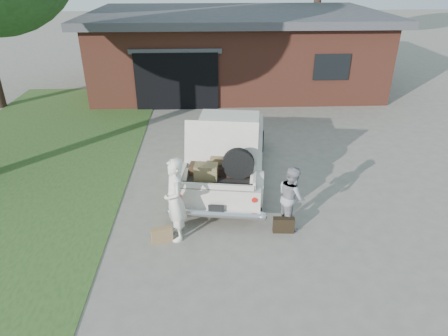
{
  "coord_description": "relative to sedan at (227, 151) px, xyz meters",
  "views": [
    {
      "loc": [
        -0.35,
        -7.32,
        5.18
      ],
      "look_at": [
        0.0,
        0.6,
        1.1
      ],
      "focal_mm": 32.0,
      "sensor_mm": 36.0,
      "label": 1
    }
  ],
  "objects": [
    {
      "name": "grass_strip",
      "position": [
        -5.65,
        0.74,
        -0.74
      ],
      "size": [
        6.0,
        16.0,
        0.02
      ],
      "primitive_type": "cube",
      "color": "#2D4C1E",
      "rests_on": "ground"
    },
    {
      "name": "house",
      "position": [
        0.84,
        9.21,
        0.92
      ],
      "size": [
        12.8,
        7.8,
        3.3
      ],
      "color": "brown",
      "rests_on": "ground"
    },
    {
      "name": "woman_left",
      "position": [
        -1.18,
        -2.67,
        0.17
      ],
      "size": [
        0.61,
        0.76,
        1.82
      ],
      "primitive_type": "imported",
      "rotation": [
        0.0,
        0.0,
        -1.28
      ],
      "color": "white",
      "rests_on": "ground"
    },
    {
      "name": "suitcase_left",
      "position": [
        -1.49,
        -2.83,
        -0.58
      ],
      "size": [
        0.46,
        0.25,
        0.34
      ],
      "primitive_type": "cube",
      "rotation": [
        0.0,
        0.0,
        0.26
      ],
      "color": "#98764D",
      "rests_on": "ground"
    },
    {
      "name": "ground",
      "position": [
        -0.15,
        -2.26,
        -0.75
      ],
      "size": [
        90.0,
        90.0,
        0.0
      ],
      "primitive_type": "plane",
      "color": "gray",
      "rests_on": "ground"
    },
    {
      "name": "woman_right",
      "position": [
        1.28,
        -2.31,
        -0.04
      ],
      "size": [
        0.68,
        0.79,
        1.42
      ],
      "primitive_type": "imported",
      "rotation": [
        0.0,
        0.0,
        1.79
      ],
      "color": "gray",
      "rests_on": "ground"
    },
    {
      "name": "suitcase_right",
      "position": [
        1.09,
        -2.6,
        -0.57
      ],
      "size": [
        0.46,
        0.17,
        0.35
      ],
      "primitive_type": "cube",
      "rotation": [
        0.0,
        0.0,
        -0.07
      ],
      "color": "black",
      "rests_on": "ground"
    },
    {
      "name": "sedan",
      "position": [
        0.0,
        0.0,
        0.0
      ],
      "size": [
        2.64,
        5.28,
        2.07
      ],
      "rotation": [
        0.0,
        0.0,
        -0.14
      ],
      "color": "silver",
      "rests_on": "ground"
    }
  ]
}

